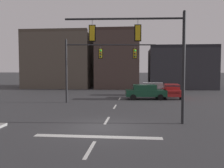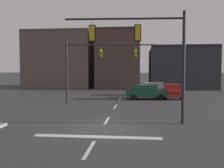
{
  "view_description": "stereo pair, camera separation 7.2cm",
  "coord_description": "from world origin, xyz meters",
  "px_view_note": "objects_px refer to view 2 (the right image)",
  "views": [
    {
      "loc": [
        1.94,
        -14.28,
        3.38
      ],
      "look_at": [
        0.3,
        2.36,
        2.36
      ],
      "focal_mm": 40.79,
      "sensor_mm": 36.0,
      "label": 1
    },
    {
      "loc": [
        2.01,
        -14.27,
        3.38
      ],
      "look_at": [
        0.3,
        2.36,
        2.36
      ],
      "focal_mm": 40.79,
      "sensor_mm": 36.0,
      "label": 2
    }
  ],
  "objects_px": {
    "car_lot_middle": "(154,89)",
    "car_lot_farside": "(146,92)",
    "signal_mast_near_side": "(149,47)",
    "signal_mast_far_side": "(94,59)",
    "car_lot_nearside": "(172,91)"
  },
  "relations": [
    {
      "from": "car_lot_middle",
      "to": "car_lot_farside",
      "type": "bearing_deg",
      "value": -105.06
    },
    {
      "from": "signal_mast_near_side",
      "to": "car_lot_farside",
      "type": "relative_size",
      "value": 1.59
    },
    {
      "from": "car_lot_middle",
      "to": "car_lot_farside",
      "type": "relative_size",
      "value": 0.99
    },
    {
      "from": "signal_mast_far_side",
      "to": "car_lot_nearside",
      "type": "height_order",
      "value": "signal_mast_far_side"
    },
    {
      "from": "signal_mast_far_side",
      "to": "signal_mast_near_side",
      "type": "bearing_deg",
      "value": -61.66
    },
    {
      "from": "car_lot_nearside",
      "to": "car_lot_farside",
      "type": "relative_size",
      "value": 0.98
    },
    {
      "from": "signal_mast_near_side",
      "to": "signal_mast_far_side",
      "type": "xyz_separation_m",
      "value": [
        -4.94,
        9.15,
        -0.39
      ]
    },
    {
      "from": "signal_mast_far_side",
      "to": "car_lot_middle",
      "type": "xyz_separation_m",
      "value": [
        6.33,
        7.58,
        -3.45
      ]
    },
    {
      "from": "car_lot_middle",
      "to": "signal_mast_near_side",
      "type": "bearing_deg",
      "value": -94.75
    },
    {
      "from": "signal_mast_far_side",
      "to": "car_lot_nearside",
      "type": "relative_size",
      "value": 1.96
    },
    {
      "from": "car_lot_middle",
      "to": "signal_mast_far_side",
      "type": "bearing_deg",
      "value": -129.86
    },
    {
      "from": "signal_mast_near_side",
      "to": "car_lot_nearside",
      "type": "relative_size",
      "value": 1.62
    },
    {
      "from": "signal_mast_near_side",
      "to": "car_lot_farside",
      "type": "height_order",
      "value": "signal_mast_near_side"
    },
    {
      "from": "signal_mast_near_side",
      "to": "car_lot_farside",
      "type": "bearing_deg",
      "value": 88.98
    },
    {
      "from": "signal_mast_near_side",
      "to": "car_lot_nearside",
      "type": "bearing_deg",
      "value": 76.93
    }
  ]
}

